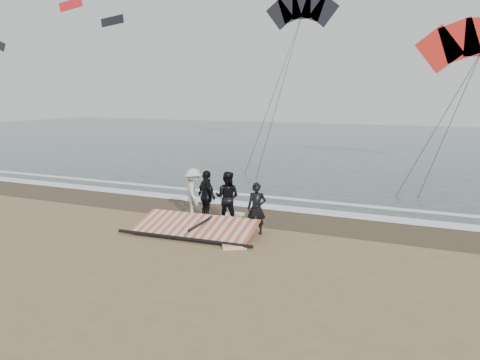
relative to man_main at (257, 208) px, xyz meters
The scene contains 12 objects.
ground 2.62m from the man_main, 105.38° to the right, with size 120.00×120.00×0.00m, color #8C704C.
sea 30.62m from the man_main, 91.23° to the left, with size 120.00×54.00×0.02m, color #233838.
wet_sand 2.36m from the man_main, 107.41° to the left, with size 120.00×2.80×0.01m, color #4C3D2B.
foam_near 3.66m from the man_main, 100.66° to the left, with size 120.00×0.90×0.01m, color white.
foam_far 5.31m from the man_main, 97.22° to the left, with size 120.00×0.45×0.01m, color white.
man_main is the anchor object (origin of this frame).
board_white 1.22m from the man_main, 129.88° to the right, with size 0.70×2.51×0.10m, color silver.
board_cream 1.95m from the man_main, 154.43° to the left, with size 0.64×2.41×0.10m, color silver.
trio_cluster 2.32m from the man_main, 160.68° to the left, with size 2.51×1.46×1.85m.
sail_rig 2.09m from the man_main, 155.87° to the right, with size 4.59×1.99×0.51m.
kite_dark 27.34m from the man_main, 104.15° to the left, with size 6.70×7.99×19.16m.
distant_kites 46.74m from the man_main, 144.12° to the left, with size 19.84×6.12×5.23m.
Camera 1 is at (6.16, -11.14, 4.46)m, focal length 35.00 mm.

